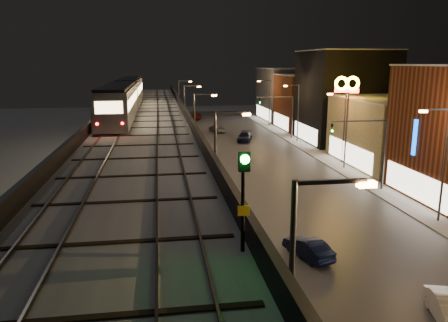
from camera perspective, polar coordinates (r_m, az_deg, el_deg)
road_surface at (r=54.46m, az=4.49°, el=-0.32°), size 17.00×120.00×0.06m
sidewalk_right at (r=57.49m, az=14.25°, el=0.06°), size 4.00×120.00×0.14m
under_viaduct_pavement at (r=53.14m, az=-9.85°, el=-0.80°), size 11.00×120.00×0.06m
elevated_viaduct at (r=49.01m, az=-10.17°, el=4.70°), size 9.00×100.00×6.30m
viaduct_trackbed at (r=49.03m, az=-10.21°, el=5.61°), size 8.40×100.00×0.32m
viaduct_parapet_streetside at (r=49.07m, az=-5.11°, el=6.31°), size 0.30×100.00×1.10m
viaduct_parapet_far at (r=49.33m, az=-15.30°, el=5.95°), size 0.30×100.00×1.10m
building_c at (r=57.00m, az=21.68°, el=3.55°), size 12.20×15.20×8.16m
building_d at (r=70.87m, az=15.42°, el=8.06°), size 12.20×13.20×14.16m
building_e at (r=83.99m, az=11.50°, el=7.56°), size 12.20×12.20×10.16m
building_f at (r=97.20m, az=8.70°, el=8.63°), size 12.20×16.20×11.16m
streetlight_left_0 at (r=14.25m, az=9.79°, el=-17.18°), size 2.57×0.28×9.00m
streetlight_left_1 at (r=30.78m, az=-0.63°, el=-0.53°), size 2.57×0.28×9.00m
streetlight_right_1 at (r=37.17m, az=26.58°, el=0.42°), size 2.56×0.28×9.00m
streetlight_left_2 at (r=48.37m, az=-3.55°, el=4.32°), size 2.57×0.28×9.00m
streetlight_right_2 at (r=52.67m, az=15.44°, el=4.57°), size 2.56×0.28×9.00m
streetlight_left_3 at (r=66.19m, az=-4.92°, el=6.57°), size 2.57×0.28×9.00m
streetlight_right_3 at (r=69.39m, az=9.46°, el=6.73°), size 2.56×0.28×9.00m
streetlight_left_4 at (r=84.08m, az=-5.71°, el=7.86°), size 2.57×0.28×9.00m
streetlight_right_4 at (r=86.62m, az=5.81°, el=8.00°), size 2.56×0.28×9.00m
traffic_light_rig_a at (r=44.39m, az=18.97°, el=1.92°), size 6.10×0.34×7.00m
traffic_light_rig_b at (r=72.05m, az=8.03°, el=6.40°), size 6.10×0.34×7.00m
subway_train at (r=54.43m, az=-12.79°, el=8.30°), size 2.97×36.29×3.55m
rail_signal at (r=12.90m, az=2.60°, el=-2.80°), size 0.36×0.44×3.14m
car_near_white at (r=29.04m, az=10.91°, el=-11.17°), size 2.54×4.13×1.29m
car_mid_silver at (r=42.05m, az=-0.80°, el=-3.20°), size 3.24×5.71×1.50m
car_mid_dark at (r=78.95m, az=-0.89°, el=4.28°), size 2.89×5.03×1.37m
car_far_white at (r=96.38m, az=-3.64°, el=5.84°), size 2.86×4.81×1.53m
car_onc_white at (r=69.50m, az=2.71°, el=3.12°), size 3.32×5.24×1.42m
sign_mcdonalds at (r=55.37m, az=15.72°, el=8.65°), size 3.16×0.36×10.70m
sign_carwash at (r=42.85m, az=24.17°, el=2.03°), size 1.43×0.35×7.41m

